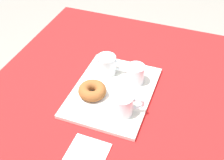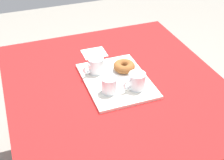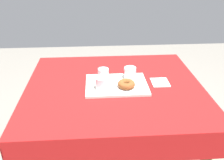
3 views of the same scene
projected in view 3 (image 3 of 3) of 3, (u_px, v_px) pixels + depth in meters
The scene contains 8 objects.
dining_table at pixel (114, 97), 1.75m from camera, with size 1.20×1.08×0.76m.
serving_tray at pixel (116, 85), 1.70m from camera, with size 0.42×0.32×0.02m, color silver.
tea_mug_left at pixel (130, 73), 1.75m from camera, with size 0.08×0.12×0.08m.
tea_mug_right at pixel (102, 84), 1.61m from camera, with size 0.08×0.12×0.08m.
water_glass_near at pixel (103, 75), 1.74m from camera, with size 0.08×0.08×0.08m.
donut_plate_left at pixel (126, 88), 1.64m from camera, with size 0.13×0.13×0.01m, color white.
sugar_donut_left at pixel (126, 84), 1.63m from camera, with size 0.11×0.11×0.04m, color brown.
paper_napkin at pixel (160, 82), 1.74m from camera, with size 0.12×0.13×0.01m, color white.
Camera 3 is at (-0.12, -1.50, 1.57)m, focal length 40.01 mm.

